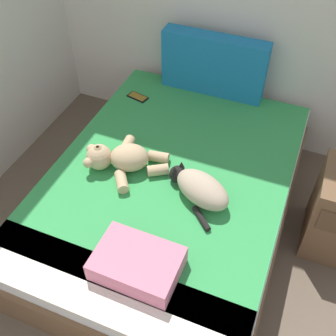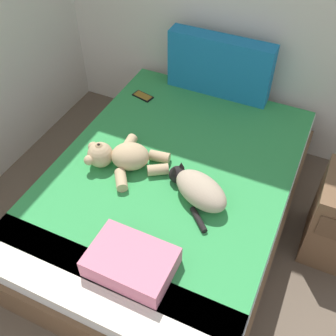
# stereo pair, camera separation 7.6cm
# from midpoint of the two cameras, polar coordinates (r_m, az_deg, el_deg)

# --- Properties ---
(bed) EXTENTS (1.40, 1.94, 0.46)m
(bed) POSITION_cam_midpoint_polar(r_m,az_deg,el_deg) (2.54, 1.24, -4.13)
(bed) COLOR brown
(bed) RESTS_ON ground_plane
(patterned_cushion) EXTENTS (0.74, 0.13, 0.43)m
(patterned_cushion) POSITION_cam_midpoint_polar(r_m,az_deg,el_deg) (2.90, 8.10, 14.14)
(patterned_cushion) COLOR #1972AD
(patterned_cushion) RESTS_ON bed
(cat) EXTENTS (0.42, 0.37, 0.15)m
(cat) POSITION_cam_midpoint_polar(r_m,az_deg,el_deg) (2.19, 5.32, -3.03)
(cat) COLOR tan
(cat) RESTS_ON bed
(teddy_bear) EXTENTS (0.51, 0.43, 0.16)m
(teddy_bear) POSITION_cam_midpoint_polar(r_m,az_deg,el_deg) (2.37, -5.69, 1.61)
(teddy_bear) COLOR tan
(teddy_bear) RESTS_ON bed
(cell_phone) EXTENTS (0.16, 0.10, 0.01)m
(cell_phone) POSITION_cam_midpoint_polar(r_m,az_deg,el_deg) (2.94, -2.85, 10.18)
(cell_phone) COLOR black
(cell_phone) RESTS_ON bed
(throw_pillow) EXTENTS (0.40, 0.28, 0.11)m
(throw_pillow) POSITION_cam_midpoint_polar(r_m,az_deg,el_deg) (1.93, -4.11, -13.22)
(throw_pillow) COLOR #D1728C
(throw_pillow) RESTS_ON bed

